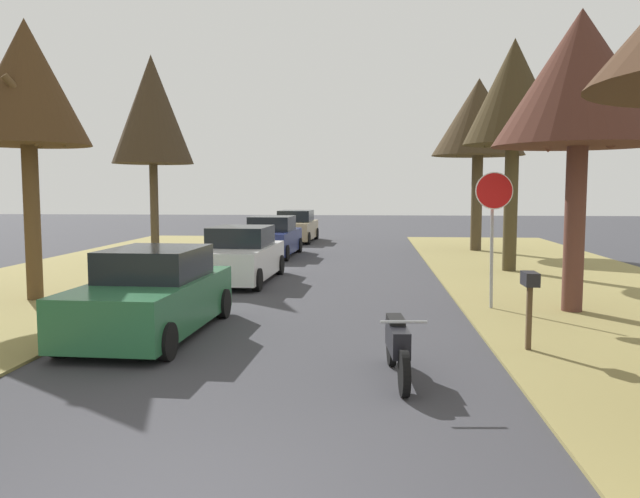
{
  "coord_description": "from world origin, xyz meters",
  "views": [
    {
      "loc": [
        1.6,
        -4.75,
        2.65
      ],
      "look_at": [
        0.68,
        6.79,
        1.56
      ],
      "focal_mm": 35.63,
      "sensor_mm": 36.0,
      "label": 1
    }
  ],
  "objects_px": {
    "parked_sedan_white": "(240,256)",
    "street_tree_left_mid_a": "(27,85)",
    "stop_sign_far": "(493,210)",
    "parked_sedan_green": "(153,295)",
    "parked_motorcycle": "(397,345)",
    "street_tree_right_far": "(479,119)",
    "street_tree_right_mid_b": "(514,94)",
    "curbside_mailbox": "(530,288)",
    "street_tree_right_mid_a": "(580,81)",
    "street_tree_left_mid_b": "(152,111)",
    "parked_sedan_navy": "(271,238)",
    "parked_sedan_tan": "(295,227)"
  },
  "relations": [
    {
      "from": "parked_sedan_tan",
      "to": "curbside_mailbox",
      "type": "distance_m",
      "value": 22.47
    },
    {
      "from": "parked_sedan_green",
      "to": "parked_sedan_navy",
      "type": "xyz_separation_m",
      "value": [
        0.03,
        13.71,
        0.0
      ]
    },
    {
      "from": "parked_sedan_white",
      "to": "street_tree_left_mid_b",
      "type": "bearing_deg",
      "value": 133.63
    },
    {
      "from": "parked_sedan_navy",
      "to": "parked_sedan_tan",
      "type": "height_order",
      "value": "same"
    },
    {
      "from": "street_tree_right_mid_b",
      "to": "street_tree_right_far",
      "type": "bearing_deg",
      "value": 89.65
    },
    {
      "from": "curbside_mailbox",
      "to": "street_tree_right_mid_a",
      "type": "bearing_deg",
      "value": 63.21
    },
    {
      "from": "stop_sign_far",
      "to": "street_tree_right_far",
      "type": "height_order",
      "value": "street_tree_right_far"
    },
    {
      "from": "stop_sign_far",
      "to": "parked_sedan_green",
      "type": "xyz_separation_m",
      "value": [
        -6.61,
        -2.86,
        -1.47
      ]
    },
    {
      "from": "street_tree_right_mid_a",
      "to": "street_tree_left_mid_a",
      "type": "distance_m",
      "value": 12.25
    },
    {
      "from": "parked_sedan_navy",
      "to": "parked_sedan_tan",
      "type": "xyz_separation_m",
      "value": [
        0.12,
        7.05,
        0.0
      ]
    },
    {
      "from": "parked_sedan_tan",
      "to": "street_tree_right_far",
      "type": "bearing_deg",
      "value": -28.53
    },
    {
      "from": "stop_sign_far",
      "to": "parked_sedan_white",
      "type": "bearing_deg",
      "value": 148.58
    },
    {
      "from": "parked_motorcycle",
      "to": "parked_sedan_white",
      "type": "bearing_deg",
      "value": 114.23
    },
    {
      "from": "street_tree_right_mid_a",
      "to": "curbside_mailbox",
      "type": "relative_size",
      "value": 4.97
    },
    {
      "from": "street_tree_right_mid_a",
      "to": "curbside_mailbox",
      "type": "xyz_separation_m",
      "value": [
        -1.75,
        -3.46,
        -3.84
      ]
    },
    {
      "from": "street_tree_left_mid_a",
      "to": "stop_sign_far",
      "type": "bearing_deg",
      "value": -1.55
    },
    {
      "from": "parked_sedan_green",
      "to": "parked_motorcycle",
      "type": "distance_m",
      "value": 4.97
    },
    {
      "from": "street_tree_left_mid_b",
      "to": "parked_sedan_green",
      "type": "bearing_deg",
      "value": -71.14
    },
    {
      "from": "parked_sedan_white",
      "to": "street_tree_left_mid_a",
      "type": "bearing_deg",
      "value": -139.04
    },
    {
      "from": "street_tree_right_far",
      "to": "parked_sedan_green",
      "type": "bearing_deg",
      "value": -117.4
    },
    {
      "from": "stop_sign_far",
      "to": "parked_sedan_tan",
      "type": "distance_m",
      "value": 19.09
    },
    {
      "from": "street_tree_left_mid_b",
      "to": "parked_sedan_white",
      "type": "relative_size",
      "value": 1.63
    },
    {
      "from": "street_tree_right_mid_b",
      "to": "street_tree_left_mid_b",
      "type": "bearing_deg",
      "value": 173.28
    },
    {
      "from": "street_tree_left_mid_a",
      "to": "parked_sedan_tan",
      "type": "distance_m",
      "value": 18.6
    },
    {
      "from": "parked_motorcycle",
      "to": "curbside_mailbox",
      "type": "relative_size",
      "value": 1.62
    },
    {
      "from": "parked_sedan_white",
      "to": "parked_sedan_green",
      "type": "bearing_deg",
      "value": -91.74
    },
    {
      "from": "street_tree_right_far",
      "to": "street_tree_right_mid_a",
      "type": "bearing_deg",
      "value": -90.67
    },
    {
      "from": "parked_sedan_green",
      "to": "parked_sedan_white",
      "type": "xyz_separation_m",
      "value": [
        0.21,
        6.77,
        0.0
      ]
    },
    {
      "from": "street_tree_left_mid_b",
      "to": "parked_sedan_navy",
      "type": "bearing_deg",
      "value": 36.94
    },
    {
      "from": "parked_sedan_tan",
      "to": "street_tree_left_mid_b",
      "type": "bearing_deg",
      "value": -111.4
    },
    {
      "from": "parked_sedan_green",
      "to": "street_tree_right_mid_b",
      "type": "bearing_deg",
      "value": 48.45
    },
    {
      "from": "parked_sedan_white",
      "to": "street_tree_right_mid_a",
      "type": "bearing_deg",
      "value": -26.88
    },
    {
      "from": "stop_sign_far",
      "to": "parked_sedan_navy",
      "type": "height_order",
      "value": "stop_sign_far"
    },
    {
      "from": "street_tree_right_mid_b",
      "to": "parked_sedan_navy",
      "type": "relative_size",
      "value": 1.63
    },
    {
      "from": "parked_sedan_white",
      "to": "parked_sedan_tan",
      "type": "bearing_deg",
      "value": 90.24
    },
    {
      "from": "stop_sign_far",
      "to": "parked_sedan_white",
      "type": "relative_size",
      "value": 0.67
    },
    {
      "from": "street_tree_right_mid_b",
      "to": "street_tree_left_mid_b",
      "type": "xyz_separation_m",
      "value": [
        -12.11,
        1.43,
        -0.2
      ]
    },
    {
      "from": "parked_sedan_tan",
      "to": "stop_sign_far",
      "type": "bearing_deg",
      "value": -70.17
    },
    {
      "from": "stop_sign_far",
      "to": "street_tree_left_mid_b",
      "type": "distance_m",
      "value": 13.47
    },
    {
      "from": "street_tree_right_mid_a",
      "to": "parked_sedan_green",
      "type": "distance_m",
      "value": 9.65
    },
    {
      "from": "street_tree_right_mid_b",
      "to": "parked_sedan_white",
      "type": "bearing_deg",
      "value": -161.79
    },
    {
      "from": "street_tree_right_mid_a",
      "to": "street_tree_left_mid_a",
      "type": "xyz_separation_m",
      "value": [
        -12.24,
        0.47,
        0.14
      ]
    },
    {
      "from": "parked_sedan_navy",
      "to": "street_tree_right_far",
      "type": "bearing_deg",
      "value": 16.89
    },
    {
      "from": "stop_sign_far",
      "to": "curbside_mailbox",
      "type": "relative_size",
      "value": 2.34
    },
    {
      "from": "parked_sedan_white",
      "to": "parked_sedan_tan",
      "type": "relative_size",
      "value": 1.0
    },
    {
      "from": "street_tree_right_mid_b",
      "to": "parked_sedan_tan",
      "type": "height_order",
      "value": "street_tree_right_mid_b"
    },
    {
      "from": "street_tree_left_mid_a",
      "to": "parked_motorcycle",
      "type": "height_order",
      "value": "street_tree_left_mid_a"
    },
    {
      "from": "street_tree_right_mid_b",
      "to": "curbside_mailbox",
      "type": "height_order",
      "value": "street_tree_right_mid_b"
    },
    {
      "from": "street_tree_left_mid_b",
      "to": "parked_sedan_green",
      "type": "relative_size",
      "value": 1.63
    },
    {
      "from": "street_tree_right_mid_b",
      "to": "street_tree_right_far",
      "type": "xyz_separation_m",
      "value": [
        0.04,
        6.8,
        -0.01
      ]
    }
  ]
}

